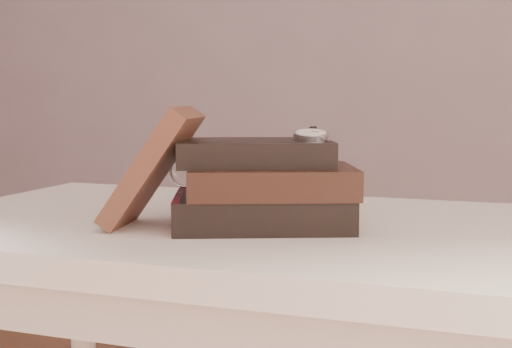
% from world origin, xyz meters
% --- Properties ---
extents(table, '(1.00, 0.60, 0.75)m').
position_xyz_m(table, '(0.00, 0.35, 0.66)').
color(table, white).
rests_on(table, ground).
extents(book_stack, '(0.30, 0.25, 0.12)m').
position_xyz_m(book_stack, '(0.05, 0.31, 0.81)').
color(book_stack, black).
rests_on(book_stack, table).
extents(journal, '(0.15, 0.14, 0.17)m').
position_xyz_m(journal, '(-0.10, 0.25, 0.84)').
color(journal, '#45251A').
rests_on(journal, table).
extents(pocket_watch, '(0.07, 0.16, 0.02)m').
position_xyz_m(pocket_watch, '(0.12, 0.32, 0.88)').
color(pocket_watch, silver).
rests_on(pocket_watch, book_stack).
extents(eyeglasses, '(0.14, 0.15, 0.05)m').
position_xyz_m(eyeglasses, '(-0.06, 0.35, 0.82)').
color(eyeglasses, silver).
rests_on(eyeglasses, book_stack).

